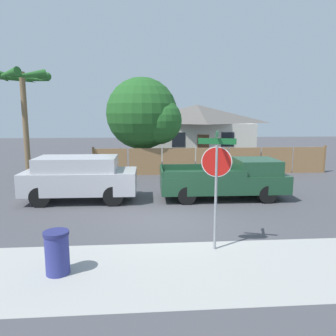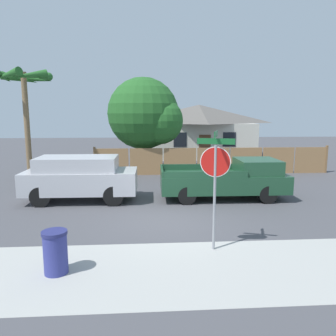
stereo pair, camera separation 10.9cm
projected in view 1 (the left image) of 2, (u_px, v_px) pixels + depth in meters
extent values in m
plane|color=#47474C|center=(166.00, 220.00, 11.11)|extent=(80.00, 80.00, 0.00)
cube|color=#A3A39E|center=(177.00, 270.00, 7.56)|extent=(36.00, 3.20, 0.01)
cube|color=#997047|center=(111.00, 162.00, 19.09)|extent=(1.92, 0.06, 1.59)
cube|color=#997047|center=(145.00, 162.00, 19.24)|extent=(1.92, 0.06, 1.59)
cube|color=#997047|center=(179.00, 161.00, 19.40)|extent=(1.92, 0.06, 1.59)
cube|color=#997047|center=(212.00, 161.00, 19.55)|extent=(1.92, 0.06, 1.59)
cube|color=#997047|center=(245.00, 161.00, 19.70)|extent=(1.92, 0.06, 1.59)
cube|color=#997047|center=(277.00, 160.00, 19.85)|extent=(1.92, 0.06, 1.59)
cube|color=#997047|center=(308.00, 160.00, 20.00)|extent=(1.92, 0.06, 1.59)
cube|color=brown|center=(94.00, 161.00, 19.01)|extent=(0.12, 0.12, 1.69)
cube|color=brown|center=(324.00, 159.00, 20.07)|extent=(0.12, 0.12, 1.69)
cube|color=beige|center=(197.00, 139.00, 28.10)|extent=(8.46, 6.08, 2.82)
pyramid|color=#5B5651|center=(197.00, 114.00, 27.74)|extent=(9.13, 6.57, 1.53)
cube|color=black|center=(179.00, 140.00, 24.91)|extent=(1.00, 0.04, 1.10)
cube|color=black|center=(228.00, 139.00, 25.20)|extent=(1.00, 0.04, 1.10)
cube|color=brown|center=(203.00, 148.00, 25.15)|extent=(0.90, 0.04, 2.00)
cylinder|color=brown|center=(142.00, 156.00, 20.65)|extent=(0.40, 0.40, 1.95)
sphere|color=#235B23|center=(142.00, 113.00, 20.22)|extent=(4.41, 4.41, 4.41)
sphere|color=#266326|center=(158.00, 121.00, 19.83)|extent=(2.86, 2.86, 2.86)
cylinder|color=brown|center=(26.00, 128.00, 16.95)|extent=(0.28, 0.28, 5.67)
cone|color=#235B23|center=(42.00, 77.00, 16.60)|extent=(0.44, 1.86, 0.72)
cone|color=#235B23|center=(38.00, 79.00, 17.42)|extent=(1.83, 1.31, 0.72)
cone|color=#235B23|center=(18.00, 79.00, 17.34)|extent=(1.83, 1.31, 0.72)
cone|color=#235B23|center=(2.00, 77.00, 16.45)|extent=(0.44, 1.86, 0.72)
cone|color=#235B23|center=(5.00, 75.00, 15.64)|extent=(1.83, 1.31, 0.72)
cone|color=#235B23|center=(26.00, 75.00, 15.72)|extent=(1.83, 1.31, 0.72)
cube|color=#B7B7BC|center=(81.00, 181.00, 13.45)|extent=(4.57, 2.00, 0.90)
cube|color=#B7B7BC|center=(77.00, 164.00, 13.33)|extent=(3.21, 1.82, 0.57)
cube|color=black|center=(114.00, 163.00, 13.42)|extent=(0.09, 1.69, 0.48)
cylinder|color=black|center=(117.00, 187.00, 14.44)|extent=(0.79, 0.22, 0.79)
cylinder|color=black|center=(113.00, 196.00, 12.77)|extent=(0.79, 0.22, 0.79)
cylinder|color=black|center=(52.00, 187.00, 14.28)|extent=(0.79, 0.22, 0.79)
cylinder|color=black|center=(40.00, 197.00, 12.60)|extent=(0.79, 0.22, 0.79)
cube|color=#1E472D|center=(222.00, 182.00, 13.92)|extent=(5.30, 2.12, 0.74)
cube|color=#1E472D|center=(257.00, 166.00, 13.90)|extent=(1.72, 1.90, 0.59)
cube|color=#1E472D|center=(198.00, 167.00, 14.74)|extent=(3.31, 0.13, 0.26)
cube|color=#1E472D|center=(206.00, 175.00, 12.83)|extent=(3.31, 0.13, 0.26)
cube|color=#1E472D|center=(162.00, 171.00, 13.68)|extent=(0.11, 1.93, 0.26)
cylinder|color=black|center=(253.00, 185.00, 14.97)|extent=(0.73, 0.22, 0.73)
cylinder|color=black|center=(267.00, 194.00, 13.18)|extent=(0.73, 0.22, 0.73)
cylinder|color=black|center=(182.00, 186.00, 14.77)|extent=(0.73, 0.22, 0.73)
cylinder|color=black|center=(187.00, 196.00, 12.99)|extent=(0.73, 0.22, 0.73)
cylinder|color=gray|center=(216.00, 198.00, 8.51)|extent=(0.07, 0.07, 2.78)
cylinder|color=red|center=(217.00, 162.00, 8.36)|extent=(0.72, 0.24, 0.74)
cylinder|color=white|center=(217.00, 162.00, 8.35)|extent=(0.76, 0.24, 0.79)
cube|color=#19602D|center=(217.00, 141.00, 8.27)|extent=(0.93, 0.30, 0.15)
cube|color=#19602D|center=(217.00, 134.00, 8.24)|extent=(0.28, 0.84, 0.15)
cylinder|color=navy|center=(57.00, 254.00, 7.32)|extent=(0.53, 0.53, 0.91)
cylinder|color=navy|center=(56.00, 233.00, 7.24)|extent=(0.57, 0.57, 0.08)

